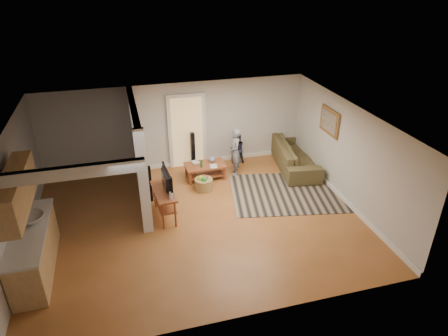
% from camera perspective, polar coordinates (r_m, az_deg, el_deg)
% --- Properties ---
extents(ground, '(7.50, 7.50, 0.00)m').
position_cam_1_polar(ground, '(9.50, -3.50, -7.51)').
color(ground, brown).
rests_on(ground, ground).
extents(room_shell, '(7.54, 6.02, 2.52)m').
position_cam_1_polar(room_shell, '(9.02, -10.97, 0.71)').
color(room_shell, beige).
rests_on(room_shell, ground).
extents(area_rug, '(3.31, 2.68, 0.01)m').
position_cam_1_polar(area_rug, '(10.69, 9.10, -3.47)').
color(area_rug, black).
rests_on(area_rug, ground).
extents(sofa, '(1.34, 2.60, 0.72)m').
position_cam_1_polar(sofa, '(12.08, 9.89, 0.24)').
color(sofa, '#463623').
rests_on(sofa, ground).
extents(coffee_table, '(1.12, 0.68, 0.65)m').
position_cam_1_polar(coffee_table, '(11.13, -2.65, 0.11)').
color(coffee_table, brown).
rests_on(coffee_table, ground).
extents(tv_console, '(0.51, 1.16, 0.98)m').
position_cam_1_polar(tv_console, '(9.39, -8.53, -3.54)').
color(tv_console, brown).
rests_on(tv_console, ground).
extents(speaker_left, '(0.10, 0.10, 0.98)m').
position_cam_1_polar(speaker_left, '(10.15, -10.55, -2.24)').
color(speaker_left, black).
rests_on(speaker_left, ground).
extents(speaker_right, '(0.13, 0.13, 1.12)m').
position_cam_1_polar(speaker_right, '(11.60, -4.47, 2.48)').
color(speaker_right, black).
rests_on(speaker_right, ground).
extents(toy_basket, '(0.48, 0.48, 0.43)m').
position_cam_1_polar(toy_basket, '(10.64, -2.91, -2.24)').
color(toy_basket, olive).
rests_on(toy_basket, ground).
extents(child, '(0.36, 0.52, 1.38)m').
position_cam_1_polar(child, '(11.50, 1.55, -0.81)').
color(child, slate).
rests_on(child, ground).
extents(toddler, '(0.45, 0.36, 0.91)m').
position_cam_1_polar(toddler, '(12.14, 1.88, 0.79)').
color(toddler, '#202842').
rests_on(toddler, ground).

